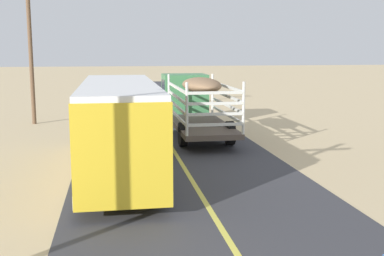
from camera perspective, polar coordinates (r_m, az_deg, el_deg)
The scene contains 3 objects.
livestock_truck at distance 25.97m, azimuth -0.18°, elevation 3.68°, with size 2.53×9.70×3.02m.
bus at distance 16.87m, azimuth -8.62°, elevation 0.34°, with size 2.54×10.00×3.21m.
power_pole_mid at distance 29.53m, azimuth -18.66°, elevation 9.18°, with size 2.20×0.24×8.45m.
Camera 1 is at (-2.54, -5.23, 4.36)m, focal length 44.87 mm.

